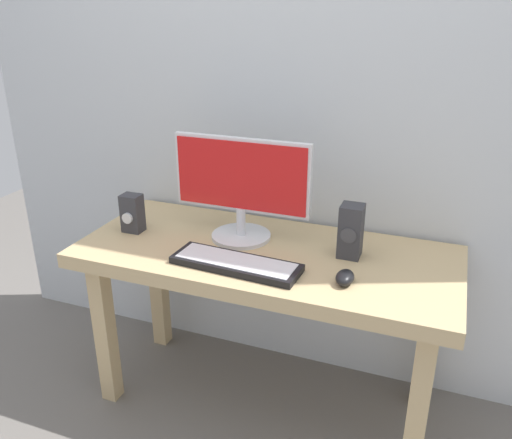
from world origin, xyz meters
TOP-DOWN VIEW (x-y plane):
  - ground_plane at (0.00, 0.00)m, footprint 6.00×6.00m
  - wall_back at (0.00, 0.35)m, footprint 2.98×0.04m
  - desk at (0.00, 0.00)m, footprint 1.44×0.62m
  - monitor at (-0.13, 0.08)m, footprint 0.55×0.24m
  - keyboard_primary at (-0.05, -0.17)m, footprint 0.47×0.18m
  - mouse at (0.33, -0.15)m, footprint 0.06×0.10m
  - speaker_right at (0.31, 0.06)m, footprint 0.08×0.09m
  - audio_controller at (-0.57, -0.02)m, footprint 0.08×0.08m

SIDE VIEW (x-z plane):
  - ground_plane at x=0.00m, z-range 0.00..0.00m
  - desk at x=0.00m, z-range 0.26..0.98m
  - keyboard_primary at x=-0.05m, z-range 0.71..0.74m
  - mouse at x=0.33m, z-range 0.71..0.76m
  - audio_controller at x=-0.57m, z-range 0.71..0.87m
  - speaker_right at x=0.31m, z-range 0.71..0.91m
  - monitor at x=-0.13m, z-range 0.73..1.13m
  - wall_back at x=0.00m, z-range 0.00..3.00m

